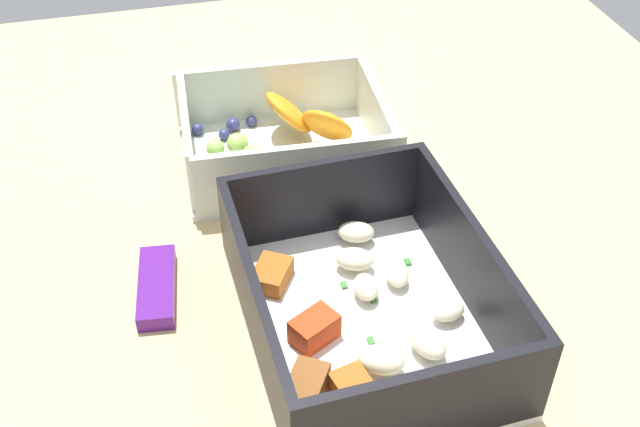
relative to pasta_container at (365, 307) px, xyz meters
The scene contains 5 objects.
table_surface 11.86cm from the pasta_container, ahead, with size 80.00×80.00×2.00cm, color tan.
pasta_container is the anchor object (origin of this frame).
fruit_bowl 19.34cm from the pasta_container, ahead, with size 13.89×16.66×5.71cm.
candy_bar 14.33cm from the pasta_container, 62.26° to the left, with size 7.00×2.40×1.20cm, color #51197A.
paper_cup_liner 29.11cm from the pasta_container, ahead, with size 3.58×3.58×1.62cm, color white.
Camera 1 is at (-43.51, 9.97, 40.09)cm, focal length 43.82 mm.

